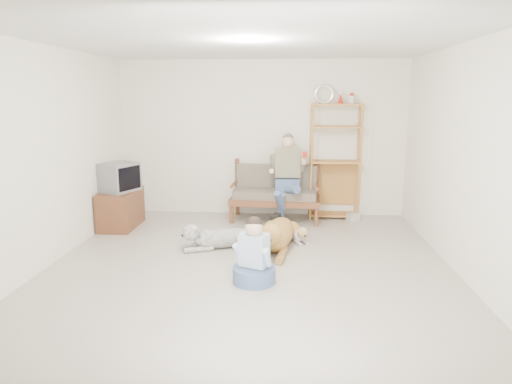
# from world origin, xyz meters

# --- Properties ---
(floor) EXTENTS (5.50, 5.50, 0.00)m
(floor) POSITION_xyz_m (0.00, 0.00, 0.00)
(floor) COLOR #B9B1A3
(floor) RESTS_ON ground
(ceiling) EXTENTS (5.50, 5.50, 0.00)m
(ceiling) POSITION_xyz_m (0.00, 0.00, 2.70)
(ceiling) COLOR silver
(ceiling) RESTS_ON ground
(wall_back) EXTENTS (5.00, 0.00, 5.00)m
(wall_back) POSITION_xyz_m (0.00, 2.75, 1.35)
(wall_back) COLOR silver
(wall_back) RESTS_ON ground
(wall_front) EXTENTS (5.00, 0.00, 5.00)m
(wall_front) POSITION_xyz_m (0.00, -2.75, 1.35)
(wall_front) COLOR silver
(wall_front) RESTS_ON ground
(wall_left) EXTENTS (0.00, 5.50, 5.50)m
(wall_left) POSITION_xyz_m (-2.50, 0.00, 1.35)
(wall_left) COLOR silver
(wall_left) RESTS_ON ground
(wall_right) EXTENTS (0.00, 5.50, 5.50)m
(wall_right) POSITION_xyz_m (2.50, 0.00, 1.35)
(wall_right) COLOR silver
(wall_right) RESTS_ON ground
(loveseat) EXTENTS (1.54, 0.78, 0.95)m
(loveseat) POSITION_xyz_m (0.25, 2.36, 0.49)
(loveseat) COLOR brown
(loveseat) RESTS_ON ground
(man) EXTENTS (0.56, 0.80, 1.29)m
(man) POSITION_xyz_m (0.44, 2.12, 0.68)
(man) COLOR slate
(man) RESTS_ON loveseat
(etagere) EXTENTS (0.87, 0.38, 2.28)m
(etagere) POSITION_xyz_m (1.27, 2.55, 1.01)
(etagere) COLOR #B58539
(etagere) RESTS_ON ground
(book_stack) EXTENTS (0.24, 0.21, 0.12)m
(book_stack) POSITION_xyz_m (1.59, 2.35, 0.06)
(book_stack) COLOR silver
(book_stack) RESTS_ON ground
(tv_stand) EXTENTS (0.50, 0.90, 0.60)m
(tv_stand) POSITION_xyz_m (-2.23, 1.71, 0.30)
(tv_stand) COLOR brown
(tv_stand) RESTS_ON ground
(crt_tv) EXTENTS (0.62, 0.67, 0.45)m
(crt_tv) POSITION_xyz_m (-2.19, 1.66, 0.83)
(crt_tv) COLOR slate
(crt_tv) RESTS_ON tv_stand
(wall_outlet) EXTENTS (0.12, 0.02, 0.08)m
(wall_outlet) POSITION_xyz_m (-1.25, 2.73, 0.30)
(wall_outlet) COLOR silver
(wall_outlet) RESTS_ON ground
(golden_retriever) EXTENTS (0.56, 1.67, 0.50)m
(golden_retriever) POSITION_xyz_m (0.33, 0.79, 0.20)
(golden_retriever) COLOR #A67E39
(golden_retriever) RESTS_ON ground
(shaggy_dog) EXTENTS (1.20, 0.62, 0.38)m
(shaggy_dog) POSITION_xyz_m (-0.50, 0.76, 0.15)
(shaggy_dog) COLOR white
(shaggy_dog) RESTS_ON ground
(terrier) EXTENTS (0.36, 0.62, 0.25)m
(terrier) POSITION_xyz_m (0.62, 1.15, 0.11)
(terrier) COLOR beige
(terrier) RESTS_ON ground
(child) EXTENTS (0.49, 0.49, 0.77)m
(child) POSITION_xyz_m (0.09, -0.38, 0.28)
(child) COLOR slate
(child) RESTS_ON ground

